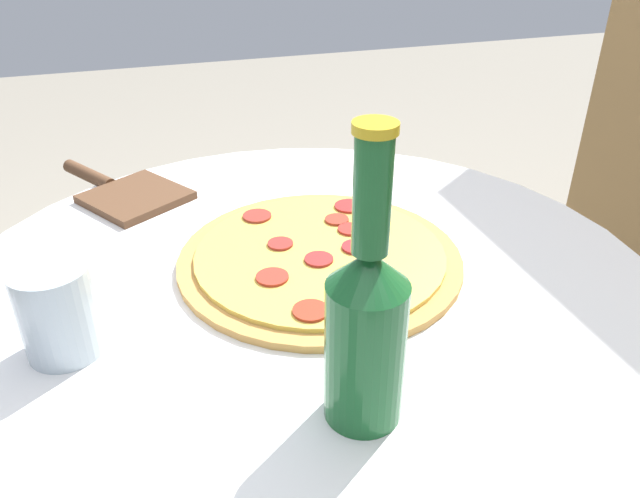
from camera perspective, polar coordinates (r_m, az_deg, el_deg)
name	(u,v)px	position (r m, az deg, el deg)	size (l,w,h in m)	color
table	(307,396)	(0.89, -1.22, -13.31)	(0.89, 0.89, 0.71)	white
pizza	(320,257)	(0.80, -0.01, -0.74)	(0.36, 0.36, 0.02)	#C68E47
beer_bottle	(366,325)	(0.53, 4.24, -6.94)	(0.07, 0.07, 0.28)	#195628
pizza_paddle	(125,192)	(1.02, -17.41, 5.00)	(0.26, 0.20, 0.02)	brown
drinking_glass	(58,310)	(0.68, -22.83, -5.20)	(0.08, 0.08, 0.10)	#ADBCC6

